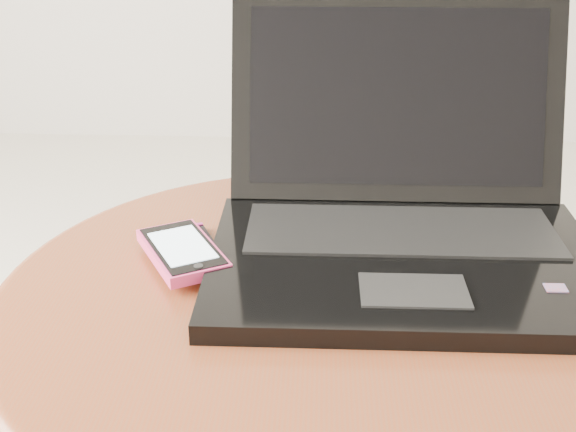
{
  "coord_description": "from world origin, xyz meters",
  "views": [
    {
      "loc": [
        0.01,
        -0.6,
        0.88
      ],
      "look_at": [
        -0.03,
        0.07,
        0.57
      ],
      "focal_mm": 45.86,
      "sensor_mm": 36.0,
      "label": 1
    }
  ],
  "objects": [
    {
      "name": "table",
      "position": [
        0.0,
        0.03,
        0.4
      ],
      "size": [
        0.64,
        0.64,
        0.51
      ],
      "color": "#57361C",
      "rests_on": "ground"
    },
    {
      "name": "laptop",
      "position": [
        0.09,
        0.12,
        0.55
      ],
      "size": [
        0.4,
        0.37,
        0.25
      ],
      "color": "black",
      "rests_on": "table"
    },
    {
      "name": "phone_black",
      "position": [
        -0.13,
        0.1,
        0.51
      ],
      "size": [
        0.09,
        0.12,
        0.01
      ],
      "color": "black",
      "rests_on": "table"
    },
    {
      "name": "phone_pink",
      "position": [
        -0.14,
        0.07,
        0.52
      ],
      "size": [
        0.11,
        0.14,
        0.01
      ],
      "color": "#E53A78",
      "rests_on": "phone_black"
    }
  ]
}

